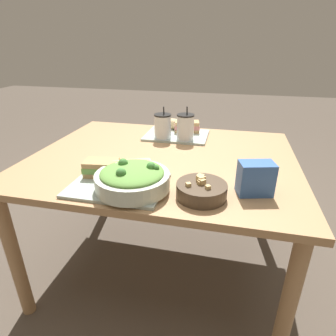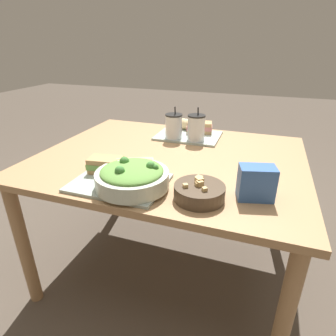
# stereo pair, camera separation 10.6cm
# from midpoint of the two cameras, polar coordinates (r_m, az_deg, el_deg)

# --- Properties ---
(ground_plane) EXTENTS (12.00, 12.00, 0.00)m
(ground_plane) POSITION_cam_midpoint_polar(r_m,az_deg,el_deg) (1.77, 2.16, -19.03)
(ground_plane) COLOR #4C4238
(dining_table) EXTENTS (1.27, 1.02, 0.70)m
(dining_table) POSITION_cam_midpoint_polar(r_m,az_deg,el_deg) (1.42, 2.55, -0.67)
(dining_table) COLOR #A37A51
(dining_table) RESTS_ON ground_plane
(tray_near) EXTENTS (0.36, 0.27, 0.01)m
(tray_near) POSITION_cam_midpoint_polar(r_m,az_deg,el_deg) (1.12, -7.21, -3.05)
(tray_near) COLOR #99A89E
(tray_near) RESTS_ON dining_table
(tray_far) EXTENTS (0.36, 0.27, 0.01)m
(tray_far) POSITION_cam_midpoint_polar(r_m,az_deg,el_deg) (1.67, 5.99, 6.52)
(tray_far) COLOR #99A89E
(tray_far) RESTS_ON dining_table
(salad_bowl) EXTENTS (0.28, 0.28, 0.10)m
(salad_bowl) POSITION_cam_midpoint_polar(r_m,az_deg,el_deg) (1.06, -4.47, -1.72)
(salad_bowl) COLOR beige
(salad_bowl) RESTS_ON tray_near
(soup_bowl) EXTENTS (0.18, 0.18, 0.08)m
(soup_bowl) POSITION_cam_midpoint_polar(r_m,az_deg,el_deg) (1.01, 9.37, -4.81)
(soup_bowl) COLOR #473828
(soup_bowl) RESTS_ON dining_table
(sandwich_near) EXTENTS (0.15, 0.10, 0.06)m
(sandwich_near) POSITION_cam_midpoint_polar(r_m,az_deg,el_deg) (1.19, -10.08, 0.57)
(sandwich_near) COLOR tan
(sandwich_near) RESTS_ON tray_near
(baguette_near) EXTENTS (0.16, 0.12, 0.06)m
(baguette_near) POSITION_cam_midpoint_polar(r_m,az_deg,el_deg) (1.17, -4.13, 0.54)
(baguette_near) COLOR #DBBC84
(baguette_near) RESTS_ON tray_near
(sandwich_far) EXTENTS (0.16, 0.11, 0.06)m
(sandwich_far) POSITION_cam_midpoint_polar(r_m,az_deg,el_deg) (1.71, 8.18, 8.17)
(sandwich_far) COLOR tan
(sandwich_far) RESTS_ON tray_far
(baguette_far) EXTENTS (0.12, 0.09, 0.06)m
(baguette_far) POSITION_cam_midpoint_polar(r_m,az_deg,el_deg) (1.75, 6.28, 8.69)
(baguette_far) COLOR #DBBC84
(baguette_far) RESTS_ON tray_far
(drink_cup_dark) EXTENTS (0.10, 0.10, 0.18)m
(drink_cup_dark) POSITION_cam_midpoint_polar(r_m,az_deg,el_deg) (1.59, 3.10, 8.31)
(drink_cup_dark) COLOR silver
(drink_cup_dark) RESTS_ON tray_far
(drink_cup_red) EXTENTS (0.10, 0.10, 0.19)m
(drink_cup_red) POSITION_cam_midpoint_polar(r_m,az_deg,el_deg) (1.56, 7.69, 7.91)
(drink_cup_red) COLOR silver
(drink_cup_red) RESTS_ON tray_far
(chip_bag) EXTENTS (0.14, 0.11, 0.12)m
(chip_bag) POSITION_cam_midpoint_polar(r_m,az_deg,el_deg) (1.05, 20.27, -2.92)
(chip_bag) COLOR #335BA3
(chip_bag) RESTS_ON dining_table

